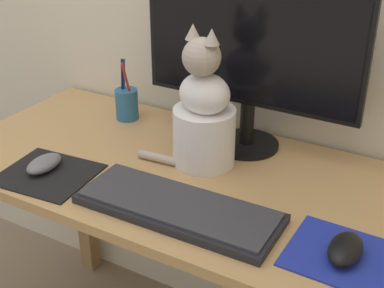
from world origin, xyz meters
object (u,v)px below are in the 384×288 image
object	(u,v)px
monitor	(250,55)
cat	(203,115)
keyboard	(178,208)
pen_cup	(127,103)
computer_mouse_right	(346,249)
computer_mouse_left	(44,164)

from	to	relation	value
monitor	cat	size ratio (longest dim) A/B	1.64
keyboard	pen_cup	distance (m)	0.50
keyboard	pen_cup	xyz separation A→B (m)	(-0.37, 0.33, 0.04)
keyboard	computer_mouse_right	size ratio (longest dim) A/B	4.13
computer_mouse_right	cat	size ratio (longest dim) A/B	0.31
monitor	computer_mouse_left	xyz separation A→B (m)	(-0.36, -0.36, -0.22)
monitor	computer_mouse_right	size ratio (longest dim) A/B	5.27
monitor	keyboard	world-z (taller)	monitor
keyboard	computer_mouse_right	bearing A→B (deg)	3.27
monitor	cat	xyz separation A→B (m)	(-0.06, -0.13, -0.12)
computer_mouse_left	cat	bearing A→B (deg)	36.04
computer_mouse_left	cat	xyz separation A→B (m)	(0.31, 0.22, 0.11)
keyboard	computer_mouse_left	distance (m)	0.37
computer_mouse_left	pen_cup	bearing A→B (deg)	90.95
pen_cup	monitor	bearing A→B (deg)	1.67
computer_mouse_left	pen_cup	xyz separation A→B (m)	(-0.01, 0.35, 0.03)
computer_mouse_right	keyboard	bearing A→B (deg)	-176.01
monitor	keyboard	xyz separation A→B (m)	(0.00, -0.35, -0.23)
keyboard	cat	world-z (taller)	cat
computer_mouse_right	pen_cup	bearing A→B (deg)	156.55
cat	computer_mouse_right	bearing A→B (deg)	-9.22
computer_mouse_right	pen_cup	world-z (taller)	pen_cup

